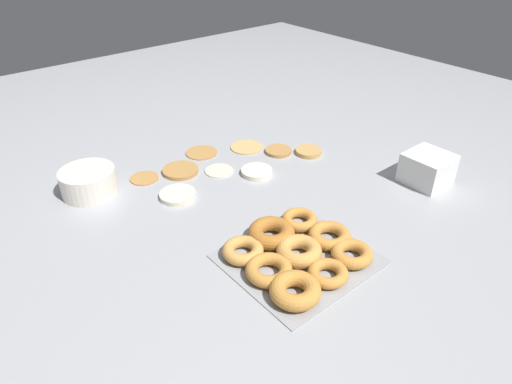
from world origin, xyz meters
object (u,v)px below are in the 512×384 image
pancake_1 (178,195)px  pancake_6 (202,152)px  pancake_5 (219,170)px  container_stack (427,169)px  pancake_2 (278,151)px  pancake_4 (247,147)px  batter_bowl (89,182)px  pancake_0 (257,172)px  pancake_3 (180,171)px  donut_tray (296,253)px  pancake_8 (309,152)px  pancake_7 (144,178)px

pancake_1 → pancake_6: size_ratio=0.98×
pancake_5 → container_stack: bearing=-45.4°
pancake_2 → pancake_1: bearing=-177.2°
pancake_4 → pancake_5: (-0.17, -0.07, 0.00)m
pancake_5 → container_stack: size_ratio=0.69×
pancake_2 → batter_bowl: (-0.58, 0.16, 0.03)m
pancake_4 → pancake_5: size_ratio=1.26×
pancake_5 → pancake_6: 0.14m
pancake_0 → pancake_1: size_ratio=0.93×
pancake_4 → pancake_6: size_ratio=1.05×
pancake_3 → container_stack: size_ratio=0.89×
container_stack → pancake_6: bearing=125.3°
pancake_2 → batter_bowl: size_ratio=0.56×
pancake_3 → pancake_0: bearing=-42.2°
pancake_6 → container_stack: size_ratio=0.84×
pancake_2 → donut_tray: size_ratio=0.27×
pancake_2 → pancake_4: bearing=122.1°
pancake_8 → donut_tray: (-0.40, -0.35, 0.01)m
pancake_0 → pancake_2: 0.16m
pancake_5 → pancake_7: size_ratio=1.01×
pancake_2 → pancake_4: 0.11m
donut_tray → container_stack: container_stack is taller
container_stack → batter_bowl: bearing=143.8°
pancake_5 → pancake_7: same height
pancake_4 → batter_bowl: size_ratio=0.70×
batter_bowl → pancake_7: bearing=-10.8°
pancake_7 → pancake_8: bearing=-22.0°
pancake_2 → batter_bowl: 0.60m
pancake_5 → batter_bowl: 0.38m
pancake_6 → pancake_2: bearing=-38.5°
pancake_5 → container_stack: (0.43, -0.44, 0.04)m
pancake_5 → pancake_6: size_ratio=0.83×
pancake_0 → pancake_5: bearing=133.1°
pancake_8 → batter_bowl: batter_bowl is taller
pancake_7 → pancake_0: bearing=-34.7°
pancake_2 → donut_tray: (-0.33, -0.42, 0.01)m
pancake_1 → pancake_8: size_ratio=1.18×
pancake_0 → container_stack: 0.50m
batter_bowl → pancake_4: bearing=-7.2°
pancake_7 → pancake_8: (0.49, -0.20, 0.00)m
pancake_7 → pancake_8: 0.53m
pancake_1 → pancake_5: size_ratio=1.18×
pancake_5 → pancake_6: (0.03, 0.13, -0.00)m
pancake_2 → donut_tray: bearing=-127.9°
pancake_4 → pancake_2: bearing=-57.9°
pancake_8 → donut_tray: donut_tray is taller
pancake_6 → pancake_8: pancake_8 is taller
pancake_7 → pancake_5: bearing=-28.4°
pancake_4 → pancake_7: same height
pancake_2 → donut_tray: 0.54m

